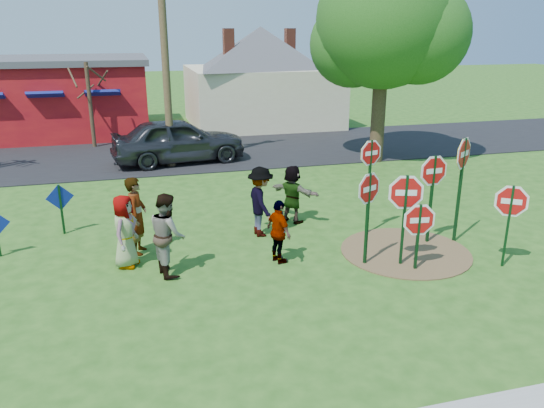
{
  "coord_description": "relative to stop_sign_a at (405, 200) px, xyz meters",
  "views": [
    {
      "loc": [
        -1.87,
        -11.89,
        5.32
      ],
      "look_at": [
        1.43,
        0.43,
        1.07
      ],
      "focal_mm": 35.0,
      "sensor_mm": 36.0,
      "label": 1
    }
  ],
  "objects": [
    {
      "name": "road",
      "position": [
        -4.03,
        13.12,
        -1.58
      ],
      "size": [
        120.0,
        7.5,
        0.04
      ],
      "primitive_type": "cube",
      "color": "black",
      "rests_on": "ground"
    },
    {
      "name": "stop_sign_a",
      "position": [
        0.0,
        0.0,
        0.0
      ],
      "size": [
        1.05,
        0.33,
        2.33
      ],
      "rotation": [
        0.0,
        0.0,
        -0.29
      ],
      "color": "#0E3316",
      "rests_on": "ground"
    },
    {
      "name": "stop_sign_b",
      "position": [
        0.06,
        2.04,
        0.38
      ],
      "size": [
        0.89,
        0.27,
        2.7
      ],
      "rotation": [
        0.0,
        0.0,
        0.29
      ],
      "color": "#0E3316",
      "rests_on": "ground"
    },
    {
      "name": "stop_sign_f",
      "position": [
        2.28,
        -0.69,
        -0.13
      ],
      "size": [
        0.84,
        0.58,
        2.1
      ],
      "rotation": [
        0.0,
        0.0,
        -0.6
      ],
      "color": "#0E3316",
      "rests_on": "ground"
    },
    {
      "name": "stop_sign_d",
      "position": [
        2.05,
        0.93,
        0.5
      ],
      "size": [
        0.9,
        0.64,
        2.9
      ],
      "rotation": [
        0.0,
        0.0,
        0.61
      ],
      "color": "#0E3316",
      "rests_on": "ground"
    },
    {
      "name": "person_f",
      "position": [
        -1.62,
        3.45,
        -0.76
      ],
      "size": [
        1.37,
        1.51,
        1.67
      ],
      "primitive_type": "imported",
      "rotation": [
        0.0,
        0.0,
        2.26
      ],
      "color": "#1F512F",
      "rests_on": "ground"
    },
    {
      "name": "stop_sign_g",
      "position": [
        -0.8,
        0.24,
        0.05
      ],
      "size": [
        0.9,
        0.45,
        2.36
      ],
      "rotation": [
        0.0,
        0.0,
        0.46
      ],
      "color": "#0E3316",
      "rests_on": "ground"
    },
    {
      "name": "blue_diamond_d",
      "position": [
        -7.88,
        4.18,
        -0.73
      ],
      "size": [
        0.7,
        0.2,
        1.39
      ],
      "rotation": [
        0.0,
        0.0,
        0.26
      ],
      "color": "#0E3316",
      "rests_on": "ground"
    },
    {
      "name": "red_building",
      "position": [
        -9.53,
        19.62,
        0.37
      ],
      "size": [
        9.4,
        7.69,
        3.9
      ],
      "color": "maroon",
      "rests_on": "ground"
    },
    {
      "name": "utility_pole",
      "position": [
        -4.42,
        10.83,
        3.33
      ],
      "size": [
        2.25,
        0.68,
        9.35
      ],
      "rotation": [
        0.0,
        0.0,
        0.25
      ],
      "color": "#4C3823",
      "rests_on": "ground"
    },
    {
      "name": "cream_house",
      "position": [
        1.47,
        19.62,
        1.33
      ],
      "size": [
        9.4,
        9.4,
        6.5
      ],
      "color": "beige",
      "rests_on": "ground"
    },
    {
      "name": "person_d",
      "position": [
        -2.73,
        2.69,
        -0.65
      ],
      "size": [
        0.8,
        1.27,
        1.89
      ],
      "primitive_type": "imported",
      "rotation": [
        0.0,
        0.0,
        1.65
      ],
      "color": "#313135",
      "rests_on": "ground"
    },
    {
      "name": "ground",
      "position": [
        -4.03,
        1.62,
        -1.6
      ],
      "size": [
        120.0,
        120.0,
        0.0
      ],
      "primitive_type": "plane",
      "color": "#265317",
      "rests_on": "ground"
    },
    {
      "name": "leafy_tree",
      "position": [
        4.08,
        9.6,
        3.74
      ],
      "size": [
        5.83,
        5.32,
        8.28
      ],
      "color": "#382819",
      "rests_on": "ground"
    },
    {
      "name": "person_b",
      "position": [
        -5.93,
        2.34,
        -0.63
      ],
      "size": [
        0.62,
        0.8,
        1.94
      ],
      "primitive_type": "imported",
      "rotation": [
        0.0,
        0.0,
        1.34
      ],
      "color": "#217462",
      "rests_on": "ground"
    },
    {
      "name": "person_e",
      "position": [
        -2.74,
        0.87,
        -0.82
      ],
      "size": [
        0.63,
        0.98,
        1.55
      ],
      "primitive_type": "imported",
      "rotation": [
        0.0,
        0.0,
        1.87
      ],
      "color": "#4F2E5A",
      "rests_on": "ground"
    },
    {
      "name": "stop_sign_e",
      "position": [
        0.2,
        -0.34,
        -0.47
      ],
      "size": [
        1.01,
        0.16,
        1.73
      ],
      "rotation": [
        0.0,
        0.0,
        -0.14
      ],
      "color": "#0E3316",
      "rests_on": "ground"
    },
    {
      "name": "person_c",
      "position": [
        -5.3,
        0.97,
        -0.65
      ],
      "size": [
        0.89,
        1.05,
        1.89
      ],
      "primitive_type": "imported",
      "rotation": [
        0.0,
        0.0,
        1.78
      ],
      "color": "#945641",
      "rests_on": "ground"
    },
    {
      "name": "bare_tree_east",
      "position": [
        -7.6,
        15.42,
        0.91
      ],
      "size": [
        1.8,
        1.8,
        3.88
      ],
      "color": "#382819",
      "rests_on": "ground"
    },
    {
      "name": "person_a",
      "position": [
        -6.23,
        1.6,
        -0.73
      ],
      "size": [
        0.84,
        1.0,
        1.74
      ],
      "primitive_type": "imported",
      "rotation": [
        0.0,
        0.0,
        1.18
      ],
      "color": "#3C4E8D",
      "rests_on": "ground"
    },
    {
      "name": "dirt_patch",
      "position": [
        0.47,
        0.62,
        -1.58
      ],
      "size": [
        3.2,
        3.2,
        0.03
      ],
      "primitive_type": "cylinder",
      "color": "brown",
      "rests_on": "ground"
    },
    {
      "name": "suv",
      "position": [
        -4.05,
        11.39,
        -0.64
      ],
      "size": [
        5.59,
        2.81,
        1.83
      ],
      "primitive_type": "imported",
      "rotation": [
        0.0,
        0.0,
        1.7
      ],
      "color": "#2D2D31",
      "rests_on": "road"
    },
    {
      "name": "stop_sign_c",
      "position": [
        1.33,
        1.05,
        0.11
      ],
      "size": [
        1.05,
        0.12,
        2.46
      ],
      "rotation": [
        0.0,
        0.0,
        0.09
      ],
      "color": "#0E3316",
      "rests_on": "ground"
    }
  ]
}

